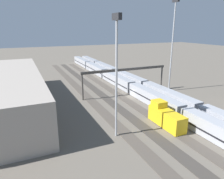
{
  "coord_description": "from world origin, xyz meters",
  "views": [
    {
      "loc": [
        -55.47,
        31.13,
        21.44
      ],
      "look_at": [
        2.45,
        5.22,
        2.5
      ],
      "focal_mm": 33.36,
      "sensor_mm": 36.0,
      "label": 1
    }
  ],
  "objects_px": {
    "train_on_track_2": "(129,86)",
    "light_mast_1": "(117,61)",
    "signal_gantry": "(125,72)",
    "maintenance_shed": "(7,91)",
    "train_on_track_3": "(166,117)",
    "train_on_track_1": "(142,85)",
    "light_mast_0": "(173,35)"
  },
  "relations": [
    {
      "from": "train_on_track_2",
      "to": "light_mast_1",
      "type": "distance_m",
      "value": 33.72
    },
    {
      "from": "light_mast_1",
      "to": "signal_gantry",
      "type": "relative_size",
      "value": 0.8
    },
    {
      "from": "signal_gantry",
      "to": "maintenance_shed",
      "type": "bearing_deg",
      "value": 86.46
    },
    {
      "from": "train_on_track_3",
      "to": "signal_gantry",
      "type": "bearing_deg",
      "value": -5.83
    },
    {
      "from": "train_on_track_1",
      "to": "maintenance_shed",
      "type": "bearing_deg",
      "value": 88.91
    },
    {
      "from": "light_mast_0",
      "to": "light_mast_1",
      "type": "relative_size",
      "value": 1.27
    },
    {
      "from": "train_on_track_2",
      "to": "light_mast_1",
      "type": "height_order",
      "value": "light_mast_1"
    },
    {
      "from": "maintenance_shed",
      "to": "signal_gantry",
      "type": "bearing_deg",
      "value": -93.54
    },
    {
      "from": "maintenance_shed",
      "to": "train_on_track_1",
      "type": "bearing_deg",
      "value": -91.09
    },
    {
      "from": "train_on_track_2",
      "to": "light_mast_1",
      "type": "relative_size",
      "value": 5.82
    },
    {
      "from": "train_on_track_3",
      "to": "train_on_track_2",
      "type": "relative_size",
      "value": 0.07
    },
    {
      "from": "light_mast_1",
      "to": "maintenance_shed",
      "type": "distance_m",
      "value": 35.03
    },
    {
      "from": "maintenance_shed",
      "to": "train_on_track_2",
      "type": "bearing_deg",
      "value": -90.83
    },
    {
      "from": "train_on_track_1",
      "to": "light_mast_1",
      "type": "height_order",
      "value": "light_mast_1"
    },
    {
      "from": "train_on_track_3",
      "to": "light_mast_1",
      "type": "relative_size",
      "value": 0.42
    },
    {
      "from": "train_on_track_2",
      "to": "light_mast_0",
      "type": "bearing_deg",
      "value": -108.44
    },
    {
      "from": "light_mast_0",
      "to": "signal_gantry",
      "type": "height_order",
      "value": "light_mast_0"
    },
    {
      "from": "train_on_track_3",
      "to": "light_mast_0",
      "type": "height_order",
      "value": "light_mast_0"
    },
    {
      "from": "train_on_track_2",
      "to": "light_mast_1",
      "type": "xyz_separation_m",
      "value": [
        -25.72,
        17.16,
        13.46
      ]
    },
    {
      "from": "train_on_track_3",
      "to": "signal_gantry",
      "type": "xyz_separation_m",
      "value": [
        24.5,
        -2.5,
        5.4
      ]
    },
    {
      "from": "train_on_track_3",
      "to": "train_on_track_1",
      "type": "bearing_deg",
      "value": -21.14
    },
    {
      "from": "train_on_track_3",
      "to": "signal_gantry",
      "type": "distance_m",
      "value": 25.21
    },
    {
      "from": "train_on_track_2",
      "to": "signal_gantry",
      "type": "distance_m",
      "value": 6.27
    },
    {
      "from": "light_mast_1",
      "to": "maintenance_shed",
      "type": "bearing_deg",
      "value": 38.06
    },
    {
      "from": "light_mast_1",
      "to": "train_on_track_2",
      "type": "bearing_deg",
      "value": -33.71
    },
    {
      "from": "train_on_track_1",
      "to": "signal_gantry",
      "type": "xyz_separation_m",
      "value": [
        -1.36,
        7.5,
        5.5
      ]
    },
    {
      "from": "train_on_track_2",
      "to": "signal_gantry",
      "type": "bearing_deg",
      "value": 123.1
    },
    {
      "from": "signal_gantry",
      "to": "train_on_track_2",
      "type": "bearing_deg",
      "value": -56.9
    },
    {
      "from": "light_mast_1",
      "to": "maintenance_shed",
      "type": "height_order",
      "value": "light_mast_1"
    },
    {
      "from": "train_on_track_2",
      "to": "signal_gantry",
      "type": "xyz_separation_m",
      "value": [
        -1.63,
        2.5,
        5.51
      ]
    },
    {
      "from": "light_mast_0",
      "to": "maintenance_shed",
      "type": "height_order",
      "value": "light_mast_0"
    },
    {
      "from": "train_on_track_2",
      "to": "train_on_track_1",
      "type": "xyz_separation_m",
      "value": [
        -0.27,
        -5.0,
        0.01
      ]
    }
  ]
}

